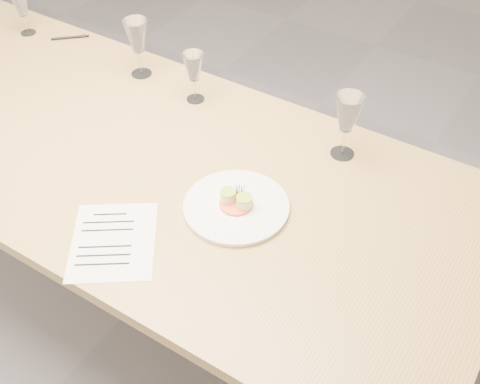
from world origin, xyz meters
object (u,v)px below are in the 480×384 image
Objects in this scene: wine_glass_3 at (348,115)px; dinner_plate at (236,206)px; recipe_sheet at (113,241)px; wine_glass_1 at (137,37)px; ballpoint_pen at (70,37)px; dining_table at (127,162)px; wine_glass_2 at (194,68)px; wine_glass_0 at (21,5)px.

dinner_plate is at bearing -110.99° from wine_glass_3.
dinner_plate is at bearing 17.89° from recipe_sheet.
ballpoint_pen is at bearing 172.83° from wine_glass_1.
dinner_plate is 1.40× the size of wine_glass_1.
ballpoint_pen reaches higher than dining_table.
wine_glass_3 reaches higher than wine_glass_2.
recipe_sheet is 1.27m from wine_glass_0.
wine_glass_0 is 0.59m from wine_glass_1.
ballpoint_pen is at bearing 173.32° from wine_glass_2.
dinner_plate is 1.19m from ballpoint_pen.
ballpoint_pen is 0.54× the size of wine_glass_3.
wine_glass_1 is 0.84m from wine_glass_3.
wine_glass_1 is 1.00× the size of wine_glass_3.
ballpoint_pen is 0.67× the size of wine_glass_0.
wine_glass_1 is 0.27m from wine_glass_2.
dining_table is 0.48m from wine_glass_1.
ballpoint_pen is at bearing 157.12° from dinner_plate.
wine_glass_3 is at bearing 26.53° from recipe_sheet.
ballpoint_pen is 1.26m from wine_glass_3.
wine_glass_1 is 1.19× the size of wine_glass_2.
dinner_plate is 2.59× the size of ballpoint_pen.
wine_glass_0 is 0.97× the size of wine_glass_2.
dining_table is 0.73m from wine_glass_3.
wine_glass_1 is (0.41, -0.05, 0.15)m from ballpoint_pen.
dining_table is 20.47× the size of ballpoint_pen.
wine_glass_3 is (0.83, -0.02, 0.00)m from wine_glass_1.
wine_glass_2 is at bearing 137.47° from dinner_plate.
dinner_plate is at bearing -17.54° from wine_glass_0.
wine_glass_1 reaches higher than dinner_plate.
wine_glass_1 reaches higher than dining_table.
ballpoint_pen reaches higher than recipe_sheet.
wine_glass_0 is at bearing 111.99° from recipe_sheet.
recipe_sheet is at bearing -73.03° from wine_glass_2.
wine_glass_2 reaches higher than recipe_sheet.
dinner_plate is 0.58m from wine_glass_2.
recipe_sheet is 1.68× the size of wine_glass_1.
wine_glass_0 is at bearing 162.46° from dinner_plate.
ballpoint_pen is 0.22m from wine_glass_0.
dining_table is at bearing 173.94° from dinner_plate.
wine_glass_2 is at bearing -5.93° from wine_glass_1.
dinner_plate is 0.81m from wine_glass_1.
wine_glass_3 reaches higher than ballpoint_pen.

